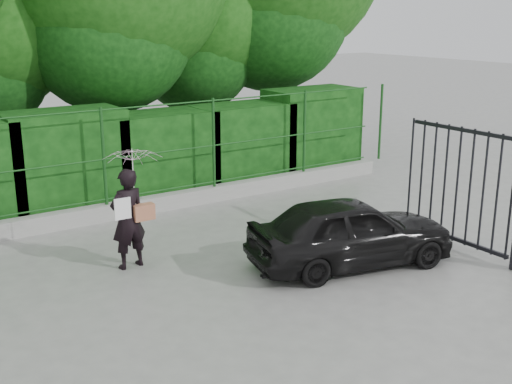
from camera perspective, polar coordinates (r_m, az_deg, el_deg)
ground at (r=8.29m, az=-4.18°, el=-11.05°), size 80.00×80.00×0.00m
kerb at (r=12.08m, az=-14.84°, el=-2.05°), size 14.00×0.25×0.30m
fence at (r=11.89m, az=-14.19°, el=2.95°), size 14.13×0.06×1.80m
hedge at (r=12.72m, az=-17.76°, el=2.54°), size 14.20×1.20×2.29m
gate at (r=10.33m, az=20.59°, el=0.46°), size 0.22×2.33×2.36m
woman at (r=9.66m, az=-10.98°, el=0.16°), size 0.88×0.87×1.81m
car at (r=9.79m, az=8.40°, el=-3.49°), size 3.35×1.93×1.07m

